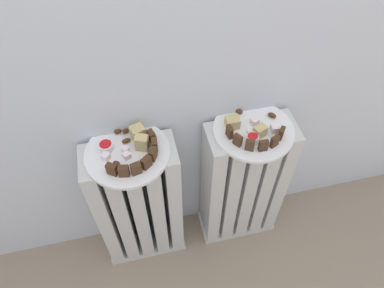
% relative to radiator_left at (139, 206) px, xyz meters
% --- Properties ---
extents(radiator_left, '(0.32, 0.15, 0.65)m').
position_rel_radiator_left_xyz_m(radiator_left, '(0.00, 0.00, 0.00)').
color(radiator_left, silver).
rests_on(radiator_left, ground_plane).
extents(radiator_right, '(0.32, 0.15, 0.65)m').
position_rel_radiator_left_xyz_m(radiator_right, '(0.42, 0.00, 0.00)').
color(radiator_right, silver).
rests_on(radiator_right, ground_plane).
extents(plate_left, '(0.27, 0.27, 0.01)m').
position_rel_radiator_left_xyz_m(plate_left, '(-0.00, 0.00, 0.34)').
color(plate_left, white).
rests_on(plate_left, radiator_left).
extents(plate_right, '(0.27, 0.27, 0.01)m').
position_rel_radiator_left_xyz_m(plate_right, '(0.42, 0.00, 0.34)').
color(plate_right, white).
rests_on(plate_right, radiator_right).
extents(dark_cake_slice_left_0, '(0.04, 0.03, 0.04)m').
position_rel_radiator_left_xyz_m(dark_cake_slice_left_0, '(-0.05, -0.07, 0.36)').
color(dark_cake_slice_left_0, '#472B19').
rests_on(dark_cake_slice_left_0, plate_left).
extents(dark_cake_slice_left_1, '(0.03, 0.02, 0.04)m').
position_rel_radiator_left_xyz_m(dark_cake_slice_left_1, '(-0.02, -0.09, 0.36)').
color(dark_cake_slice_left_1, '#472B19').
rests_on(dark_cake_slice_left_1, plate_left).
extents(dark_cake_slice_left_2, '(0.03, 0.02, 0.04)m').
position_rel_radiator_left_xyz_m(dark_cake_slice_left_2, '(0.02, -0.09, 0.36)').
color(dark_cake_slice_left_2, '#472B19').
rests_on(dark_cake_slice_left_2, plate_left).
extents(dark_cake_slice_left_3, '(0.04, 0.03, 0.04)m').
position_rel_radiator_left_xyz_m(dark_cake_slice_left_3, '(0.05, -0.07, 0.36)').
color(dark_cake_slice_left_3, '#472B19').
rests_on(dark_cake_slice_left_3, plate_left).
extents(dark_cake_slice_left_4, '(0.03, 0.04, 0.04)m').
position_rel_radiator_left_xyz_m(dark_cake_slice_left_4, '(0.08, -0.04, 0.36)').
color(dark_cake_slice_left_4, '#472B19').
rests_on(dark_cake_slice_left_4, plate_left).
extents(dark_cake_slice_left_5, '(0.02, 0.03, 0.04)m').
position_rel_radiator_left_xyz_m(dark_cake_slice_left_5, '(0.09, -0.01, 0.36)').
color(dark_cake_slice_left_5, '#472B19').
rests_on(dark_cake_slice_left_5, plate_left).
extents(dark_cake_slice_left_6, '(0.03, 0.03, 0.04)m').
position_rel_radiator_left_xyz_m(dark_cake_slice_left_6, '(0.08, 0.03, 0.36)').
color(dark_cake_slice_left_6, '#472B19').
rests_on(dark_cake_slice_left_6, plate_left).
extents(marble_cake_slice_left_0, '(0.05, 0.04, 0.05)m').
position_rel_radiator_left_xyz_m(marble_cake_slice_left_0, '(0.05, 0.00, 0.37)').
color(marble_cake_slice_left_0, tan).
rests_on(marble_cake_slice_left_0, plate_left).
extents(marble_cake_slice_left_1, '(0.05, 0.05, 0.05)m').
position_rel_radiator_left_xyz_m(marble_cake_slice_left_1, '(0.04, 0.05, 0.37)').
color(marble_cake_slice_left_1, tan).
rests_on(marble_cake_slice_left_1, plate_left).
extents(turkish_delight_left_0, '(0.02, 0.02, 0.02)m').
position_rel_radiator_left_xyz_m(turkish_delight_left_0, '(-0.00, 0.00, 0.35)').
color(turkish_delight_left_0, white).
rests_on(turkish_delight_left_0, plate_left).
extents(turkish_delight_left_1, '(0.03, 0.03, 0.02)m').
position_rel_radiator_left_xyz_m(turkish_delight_left_1, '(-0.06, -0.01, 0.35)').
color(turkish_delight_left_1, white).
rests_on(turkish_delight_left_1, plate_left).
extents(turkish_delight_left_2, '(0.03, 0.03, 0.02)m').
position_rel_radiator_left_xyz_m(turkish_delight_left_2, '(-0.00, -0.02, 0.35)').
color(turkish_delight_left_2, white).
rests_on(turkish_delight_left_2, plate_left).
extents(medjool_date_left_0, '(0.03, 0.03, 0.01)m').
position_rel_radiator_left_xyz_m(medjool_date_left_0, '(-0.04, -0.04, 0.35)').
color(medjool_date_left_0, '#4C2814').
rests_on(medjool_date_left_0, plate_left).
extents(medjool_date_left_1, '(0.03, 0.02, 0.02)m').
position_rel_radiator_left_xyz_m(medjool_date_left_1, '(0.01, 0.08, 0.35)').
color(medjool_date_left_1, '#4C2814').
rests_on(medjool_date_left_1, plate_left).
extents(medjool_date_left_2, '(0.02, 0.02, 0.02)m').
position_rel_radiator_left_xyz_m(medjool_date_left_2, '(-0.02, 0.08, 0.35)').
color(medjool_date_left_2, '#4C2814').
rests_on(medjool_date_left_2, plate_left).
extents(medjool_date_left_3, '(0.03, 0.02, 0.02)m').
position_rel_radiator_left_xyz_m(medjool_date_left_3, '(0.00, 0.04, 0.35)').
color(medjool_date_left_3, '#4C2814').
rests_on(medjool_date_left_3, plate_left).
extents(jam_bowl_left, '(0.05, 0.05, 0.02)m').
position_rel_radiator_left_xyz_m(jam_bowl_left, '(-0.06, 0.03, 0.35)').
color(jam_bowl_left, white).
rests_on(jam_bowl_left, plate_left).
extents(dark_cake_slice_right_0, '(0.02, 0.03, 0.04)m').
position_rel_radiator_left_xyz_m(dark_cake_slice_right_0, '(0.33, -0.01, 0.36)').
color(dark_cake_slice_right_0, '#472B19').
rests_on(dark_cake_slice_right_0, plate_right).
extents(dark_cake_slice_right_1, '(0.03, 0.03, 0.04)m').
position_rel_radiator_left_xyz_m(dark_cake_slice_right_1, '(0.34, -0.05, 0.36)').
color(dark_cake_slice_right_1, '#472B19').
rests_on(dark_cake_slice_right_1, plate_right).
extents(dark_cake_slice_right_2, '(0.03, 0.03, 0.04)m').
position_rel_radiator_left_xyz_m(dark_cake_slice_right_2, '(0.37, -0.08, 0.36)').
color(dark_cake_slice_right_2, '#472B19').
rests_on(dark_cake_slice_right_2, plate_right).
extents(dark_cake_slice_right_3, '(0.03, 0.01, 0.04)m').
position_rel_radiator_left_xyz_m(dark_cake_slice_right_3, '(0.41, -0.09, 0.36)').
color(dark_cake_slice_right_3, '#472B19').
rests_on(dark_cake_slice_right_3, plate_right).
extents(dark_cake_slice_right_4, '(0.03, 0.02, 0.04)m').
position_rel_radiator_left_xyz_m(dark_cake_slice_right_4, '(0.45, -0.08, 0.36)').
color(dark_cake_slice_right_4, '#472B19').
rests_on(dark_cake_slice_right_4, plate_right).
extents(dark_cake_slice_right_5, '(0.03, 0.03, 0.04)m').
position_rel_radiator_left_xyz_m(dark_cake_slice_right_5, '(0.49, -0.05, 0.36)').
color(dark_cake_slice_right_5, '#472B19').
rests_on(dark_cake_slice_right_5, plate_right).
extents(marble_cake_slice_right_0, '(0.05, 0.04, 0.04)m').
position_rel_radiator_left_xyz_m(marble_cake_slice_right_0, '(0.42, -0.03, 0.36)').
color(marble_cake_slice_right_0, tan).
rests_on(marble_cake_slice_right_0, plate_right).
extents(marble_cake_slice_right_1, '(0.04, 0.04, 0.04)m').
position_rel_radiator_left_xyz_m(marble_cake_slice_right_1, '(0.35, 0.03, 0.36)').
color(marble_cake_slice_right_1, tan).
rests_on(marble_cake_slice_right_1, plate_right).
extents(turkish_delight_right_0, '(0.03, 0.03, 0.02)m').
position_rel_radiator_left_xyz_m(turkish_delight_right_0, '(0.42, 0.02, 0.35)').
color(turkish_delight_right_0, white).
rests_on(turkish_delight_right_0, plate_right).
extents(turkish_delight_right_1, '(0.02, 0.02, 0.02)m').
position_rel_radiator_left_xyz_m(turkish_delight_right_1, '(0.40, -0.01, 0.35)').
color(turkish_delight_right_1, white).
rests_on(turkish_delight_right_1, plate_right).
extents(turkish_delight_right_2, '(0.03, 0.03, 0.03)m').
position_rel_radiator_left_xyz_m(turkish_delight_right_2, '(0.48, -0.02, 0.35)').
color(turkish_delight_right_2, white).
rests_on(turkish_delight_right_2, plate_right).
extents(medjool_date_right_0, '(0.03, 0.03, 0.02)m').
position_rel_radiator_left_xyz_m(medjool_date_right_0, '(0.39, 0.08, 0.35)').
color(medjool_date_right_0, '#4C2814').
rests_on(medjool_date_right_0, plate_right).
extents(medjool_date_right_1, '(0.03, 0.03, 0.02)m').
position_rel_radiator_left_xyz_m(medjool_date_right_1, '(0.49, 0.04, 0.35)').
color(medjool_date_right_1, '#4C2814').
rests_on(medjool_date_right_1, plate_right).
extents(jam_bowl_right, '(0.04, 0.04, 0.03)m').
position_rel_radiator_left_xyz_m(jam_bowl_right, '(0.39, -0.05, 0.36)').
color(jam_bowl_right, white).
rests_on(jam_bowl_right, plate_right).
extents(fork, '(0.04, 0.10, 0.00)m').
position_rel_radiator_left_xyz_m(fork, '(0.45, -0.02, 0.34)').
color(fork, silver).
rests_on(fork, plate_right).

